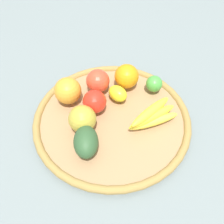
{
  "coord_description": "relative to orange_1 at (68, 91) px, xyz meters",
  "views": [
    {
      "loc": [
        0.36,
        -0.32,
        0.63
      ],
      "look_at": [
        0.0,
        0.0,
        0.05
      ],
      "focal_mm": 42.37,
      "sensor_mm": 36.0,
      "label": 1
    }
  ],
  "objects": [
    {
      "name": "ground_plane",
      "position": [
        0.14,
        0.05,
        -0.07
      ],
      "size": [
        2.4,
        2.4,
        0.0
      ],
      "primitive_type": "plane",
      "color": "slate",
      "rests_on": "ground"
    },
    {
      "name": "basket",
      "position": [
        0.14,
        0.05,
        -0.06
      ],
      "size": [
        0.46,
        0.46,
        0.03
      ],
      "color": "#9F7A53",
      "rests_on": "ground_plane"
    },
    {
      "name": "orange_1",
      "position": [
        0.0,
        0.0,
        0.0
      ],
      "size": [
        0.08,
        0.08,
        0.08
      ],
      "primitive_type": "sphere",
      "rotation": [
        0.0,
        0.0,
        3.19
      ],
      "color": "gold",
      "rests_on": "basket"
    },
    {
      "name": "lime_0",
      "position": [
        0.14,
        0.22,
        -0.01
      ],
      "size": [
        0.07,
        0.07,
        0.05
      ],
      "primitive_type": "sphere",
      "rotation": [
        0.0,
        0.0,
        5.8
      ],
      "color": "green",
      "rests_on": "basket"
    },
    {
      "name": "banana_bunch",
      "position": [
        0.23,
        0.12,
        -0.01
      ],
      "size": [
        0.08,
        0.15,
        0.05
      ],
      "color": "yellow",
      "rests_on": "basket"
    },
    {
      "name": "orange_0",
      "position": [
        0.07,
        0.17,
        -0.0
      ],
      "size": [
        0.1,
        0.1,
        0.08
      ],
      "primitive_type": "sphere",
      "rotation": [
        0.0,
        0.0,
        4.33
      ],
      "color": "orange",
      "rests_on": "basket"
    },
    {
      "name": "avocado",
      "position": [
        0.17,
        -0.07,
        -0.01
      ],
      "size": [
        0.11,
        0.11,
        0.06
      ],
      "primitive_type": "ellipsoid",
      "rotation": [
        0.0,
        0.0,
        2.48
      ],
      "color": "#2C512E",
      "rests_on": "basket"
    },
    {
      "name": "apple_0",
      "position": [
        0.02,
        0.1,
        -0.0
      ],
      "size": [
        0.08,
        0.08,
        0.07
      ],
      "primitive_type": "sphere",
      "rotation": [
        0.0,
        0.0,
        1.7
      ],
      "color": "#DF432B",
      "rests_on": "basket"
    },
    {
      "name": "apple_1",
      "position": [
        0.08,
        0.03,
        -0.01
      ],
      "size": [
        0.08,
        0.08,
        0.07
      ],
      "primitive_type": "sphere",
      "rotation": [
        0.0,
        0.0,
        0.14
      ],
      "color": "red",
      "rests_on": "basket"
    },
    {
      "name": "lemon_0",
      "position": [
        0.1,
        0.11,
        -0.02
      ],
      "size": [
        0.07,
        0.05,
        0.05
      ],
      "primitive_type": "ellipsoid",
      "rotation": [
        0.0,
        0.0,
        0.09
      ],
      "color": "yellow",
      "rests_on": "basket"
    },
    {
      "name": "apple_2",
      "position": [
        0.11,
        -0.03,
        -0.0
      ],
      "size": [
        0.1,
        0.1,
        0.08
      ],
      "primitive_type": "sphere",
      "rotation": [
        0.0,
        0.0,
        1.28
      ],
      "color": "#AA9C35",
      "rests_on": "basket"
    }
  ]
}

